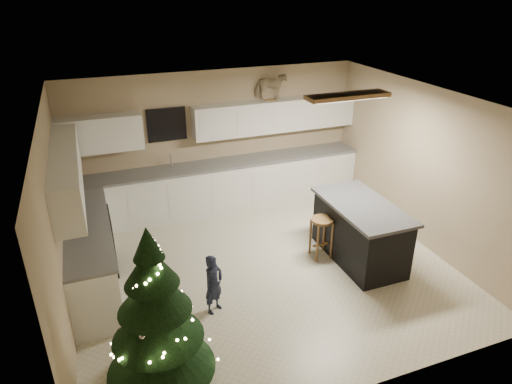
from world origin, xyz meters
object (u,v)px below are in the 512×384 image
bar_stool (322,228)px  island (360,231)px  toddler (214,284)px  christmas_tree (157,323)px  rocking_horse (271,86)px

bar_stool → island: bearing=-25.9°
island → toddler: (-2.49, -0.42, -0.06)m
bar_stool → toddler: bearing=-160.9°
christmas_tree → island: bearing=21.9°
toddler → christmas_tree: bearing=-166.0°
rocking_horse → bar_stool: bearing=-168.0°
island → rocking_horse: size_ratio=2.73×
bar_stool → toddler: (-1.96, -0.68, -0.08)m
island → bar_stool: island is taller
bar_stool → rocking_horse: 2.91m
christmas_tree → toddler: christmas_tree is taller
toddler → rocking_horse: 4.06m
island → toddler: island is taller
christmas_tree → bar_stool: bearing=29.7°
island → rocking_horse: 3.17m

